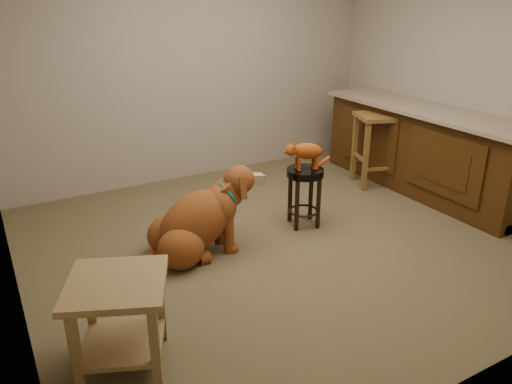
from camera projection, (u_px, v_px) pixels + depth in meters
floor at (290, 238)px, 4.55m from camera, size 4.50×4.00×0.01m
room_shell at (296, 48)px, 3.92m from camera, size 4.54×4.04×2.62m
cabinet_run at (423, 152)px, 5.52m from camera, size 0.70×2.56×0.94m
padded_stool at (305, 186)px, 4.67m from camera, size 0.36×0.36×0.57m
wood_stool at (375, 149)px, 5.68m from camera, size 0.57×0.57×0.82m
side_table at (119, 310)px, 2.89m from camera, size 0.73×0.73×0.58m
golden_retriever at (197, 223)px, 4.18m from camera, size 1.24×0.62×0.79m
tabby_kitten at (305, 152)px, 4.55m from camera, size 0.49×0.22×0.31m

